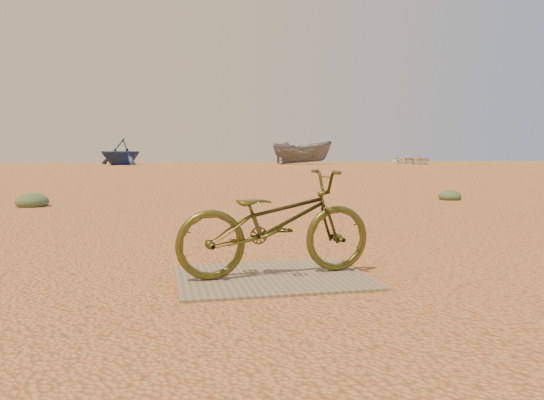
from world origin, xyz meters
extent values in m
plane|color=#D48850|center=(0.00, 0.00, 0.00)|extent=(120.00, 120.00, 0.00)
cube|color=#836F59|center=(0.41, 0.44, 0.01)|extent=(1.54, 1.16, 0.02)
imported|color=#484518|center=(0.45, 0.48, 0.45)|extent=(1.69, 0.73, 0.86)
imported|color=navy|center=(-3.49, 44.51, 1.17)|extent=(5.84, 5.88, 2.34)
imported|color=slate|center=(12.89, 44.19, 1.09)|extent=(5.75, 2.51, 2.17)
imported|color=silver|center=(23.20, 42.06, 0.46)|extent=(3.84, 4.88, 0.92)
ellipsoid|color=#516847|center=(-2.84, 7.18, 0.00)|extent=(0.61, 0.61, 0.34)
ellipsoid|color=#516847|center=(5.80, 6.78, 0.00)|extent=(0.49, 0.49, 0.27)
camera|label=1|loc=(-0.49, -3.71, 1.02)|focal=35.00mm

